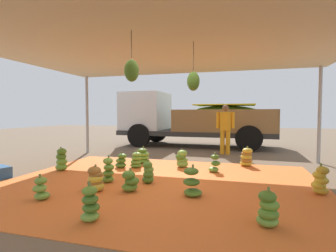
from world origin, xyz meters
The scene contains 21 objects.
ground_plane centered at (0.00, 3.00, 0.00)m, with size 40.00×40.00×0.00m, color brown.
tarp_orange centered at (0.00, 0.00, 0.01)m, with size 6.45×5.13×0.01m, color orange.
tent_canopy centered at (0.00, -0.09, 2.76)m, with size 8.00×7.00×2.85m.
banana_bunch_0 centered at (2.96, 0.06, 0.25)m, with size 0.37×0.34×0.55m.
banana_bunch_1 centered at (-0.33, -0.67, 0.19)m, with size 0.42×0.40×0.43m.
banana_bunch_2 centered at (-0.21, -0.06, 0.22)m, with size 0.32×0.33×0.49m.
banana_bunch_3 centered at (-1.06, 1.90, 0.21)m, with size 0.46×0.46×0.49m.
banana_bunch_4 centered at (-0.31, -2.01, 0.23)m, with size 0.35×0.35×0.53m.
banana_bunch_5 centered at (-1.02, -0.24, 0.25)m, with size 0.35×0.34×0.57m.
banana_bunch_6 centered at (-0.96, -0.82, 0.22)m, with size 0.40×0.40×0.49m.
banana_bunch_7 centered at (-1.03, 1.27, 0.20)m, with size 0.38×0.37×0.47m.
banana_bunch_8 centered at (-2.71, 0.48, 0.27)m, with size 0.35×0.36×0.59m.
banana_bunch_9 centered at (1.01, 1.32, 0.21)m, with size 0.37×0.32×0.49m.
banana_bunch_10 centered at (-1.58, -1.47, 0.18)m, with size 0.31×0.29×0.43m.
banana_bunch_11 centered at (1.78, 2.29, 0.24)m, with size 0.41×0.40×0.54m.
banana_bunch_12 centered at (1.93, -1.56, 0.22)m, with size 0.35×0.34×0.51m.
banana_bunch_13 centered at (-1.41, 1.17, 0.18)m, with size 0.39×0.37×0.43m.
banana_bunch_14 centered at (0.12, 1.65, 0.23)m, with size 0.44×0.44×0.49m.
banana_bunch_15 centered at (0.80, -0.62, 0.23)m, with size 0.44×0.44×0.55m.
cargo_truck_main centered at (-0.53, 6.30, 1.21)m, with size 6.69×2.65×2.40m.
worker_0 centered at (1.11, 4.25, 1.02)m, with size 0.64×0.39×1.74m.
Camera 1 is at (1.57, -4.93, 1.43)m, focal length 27.32 mm.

